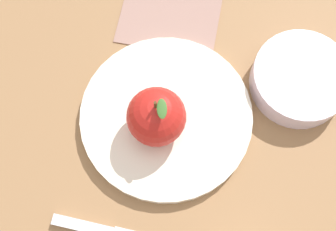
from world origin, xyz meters
TOP-DOWN VIEW (x-y plane):
  - ground_plane at (0.00, 0.00)m, footprint 2.40×2.40m
  - dinner_plate at (0.00, 0.03)m, footprint 0.24×0.24m
  - apple at (-0.00, 0.01)m, footprint 0.08×0.08m
  - side_bowl at (0.11, 0.19)m, footprint 0.14×0.14m
  - linen_napkin at (-0.10, 0.17)m, footprint 0.19×0.18m

SIDE VIEW (x-z plane):
  - ground_plane at x=0.00m, z-range 0.00..0.00m
  - linen_napkin at x=-0.10m, z-range 0.00..0.00m
  - dinner_plate at x=0.00m, z-range 0.00..0.02m
  - side_bowl at x=0.11m, z-range 0.00..0.04m
  - apple at x=0.00m, z-range 0.01..0.10m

